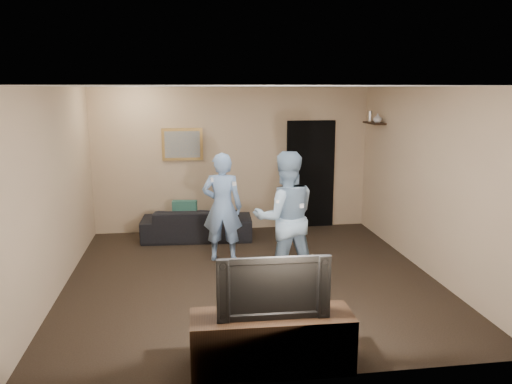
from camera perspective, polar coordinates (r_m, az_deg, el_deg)
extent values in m
plane|color=black|center=(7.02, -0.57, -9.76)|extent=(5.00, 5.00, 0.00)
cube|color=silver|center=(6.53, -0.61, 11.98)|extent=(5.00, 5.00, 0.04)
cube|color=tan|center=(9.11, -2.67, 3.70)|extent=(5.00, 0.04, 2.60)
cube|color=tan|center=(4.26, 3.89, -5.67)|extent=(5.00, 0.04, 2.60)
cube|color=tan|center=(6.80, -21.96, 0.09)|extent=(0.04, 5.00, 2.60)
cube|color=tan|center=(7.41, 18.96, 1.20)|extent=(0.04, 5.00, 2.60)
imported|color=black|center=(8.74, -6.76, -3.59)|extent=(1.92, 0.85, 0.55)
cube|color=#18483F|center=(8.68, -8.13, -2.32)|extent=(0.43, 0.20, 0.42)
cube|color=olive|center=(9.00, -8.41, 5.42)|extent=(0.72, 0.05, 0.57)
cube|color=slate|center=(8.98, -8.41, 5.40)|extent=(0.62, 0.01, 0.47)
cube|color=black|center=(9.37, 6.22, 2.02)|extent=(0.90, 0.06, 2.00)
cube|color=silver|center=(9.20, 2.63, 3.78)|extent=(0.08, 0.02, 0.12)
cube|color=black|center=(8.91, 13.37, 7.68)|extent=(0.20, 0.60, 0.03)
imported|color=#BBBBC0|center=(8.77, 13.73, 8.21)|extent=(0.17, 0.17, 0.15)
cylinder|color=silver|center=(9.10, 12.92, 8.44)|extent=(0.06, 0.06, 0.18)
cube|color=black|center=(4.88, 1.82, -16.69)|extent=(1.52, 0.52, 0.54)
imported|color=black|center=(4.64, 1.86, -10.52)|extent=(1.03, 0.16, 0.59)
imported|color=#7BA1D5|center=(7.51, -3.88, -1.74)|extent=(0.67, 0.50, 1.65)
cube|color=white|center=(7.19, -5.06, 1.41)|extent=(0.04, 0.14, 0.04)
cube|color=white|center=(7.23, -2.52, 0.96)|extent=(0.05, 0.09, 0.05)
imported|color=#82A1BD|center=(6.64, 3.36, -2.97)|extent=(0.88, 0.70, 1.78)
cube|color=white|center=(6.33, 2.37, -0.98)|extent=(0.04, 0.14, 0.04)
cube|color=white|center=(6.41, 5.18, -1.53)|extent=(0.05, 0.09, 0.05)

